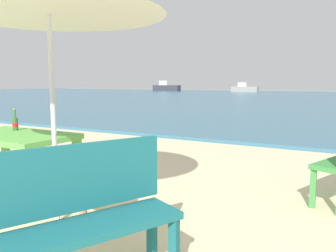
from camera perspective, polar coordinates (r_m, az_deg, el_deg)
The scene contains 8 objects.
ground_plane at distance 3.27m, azimuth -17.24°, elevation -17.12°, with size 120.00×120.00×0.00m, color beige.
sea_water at distance 32.14m, azimuth 25.17°, elevation 4.26°, with size 120.00×50.00×0.08m, color #386B84.
picnic_table_green at distance 4.26m, azimuth -24.53°, elevation -2.63°, with size 1.40×0.80×0.76m.
beer_bottle_amber at distance 4.51m, azimuth -24.33°, elevation 0.50°, with size 0.07×0.07×0.26m.
side_table_wood at distance 3.24m, azimuth -14.18°, elevation -10.56°, with size 0.44×0.44×0.54m.
bench_teal_center at distance 2.25m, azimuth -14.02°, elevation -13.62°, with size 0.84×1.24×0.95m.
boat_cargo_ship at distance 53.67m, azimuth -0.30°, elevation 6.54°, with size 4.43×1.21×1.61m.
boat_sailboat at distance 49.02m, azimuth 12.74°, elevation 6.18°, with size 3.69×1.01×1.34m.
Camera 1 is at (2.19, -2.04, 1.33)m, focal length 36.20 mm.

